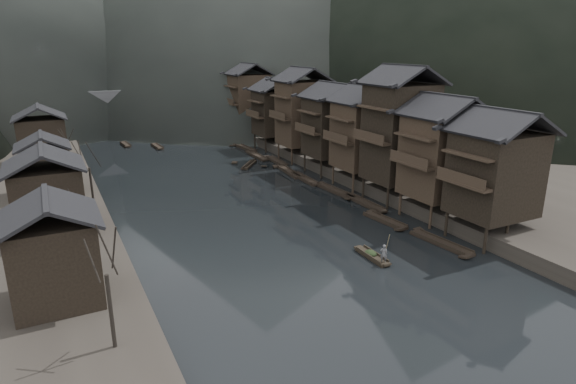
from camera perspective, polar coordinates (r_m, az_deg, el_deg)
water at (r=46.71m, az=0.56°, el=-5.87°), size 300.00×300.00×0.00m
right_bank at (r=97.04m, az=8.07°, el=6.65°), size 40.00×200.00×1.80m
stilt_houses at (r=69.12m, az=5.95°, el=9.20°), size 9.00×67.60×16.27m
left_houses at (r=59.59m, az=-26.92°, el=3.05°), size 8.10×53.20×8.73m
bare_trees at (r=48.83m, az=-22.67°, el=1.30°), size 3.40×45.57×6.79m
moored_sampans at (r=69.64m, az=1.22°, el=2.10°), size 3.26×63.35×0.47m
midriver_boats at (r=87.12m, az=-13.18°, el=4.71°), size 17.61×30.46×0.45m
stone_bridge at (r=112.67m, az=-16.83°, el=9.71°), size 40.00×6.00×9.00m
hero_sampan at (r=43.81m, az=9.92°, el=-7.47°), size 1.03×4.49×0.43m
cargo_heap at (r=43.74m, az=9.79°, el=-6.76°), size 0.99×1.29×0.59m
boatman at (r=42.27m, az=11.30°, el=-6.90°), size 0.74×0.69×1.70m
bamboo_pole at (r=41.37m, az=11.74°, el=-3.38°), size 0.92×1.82×3.75m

